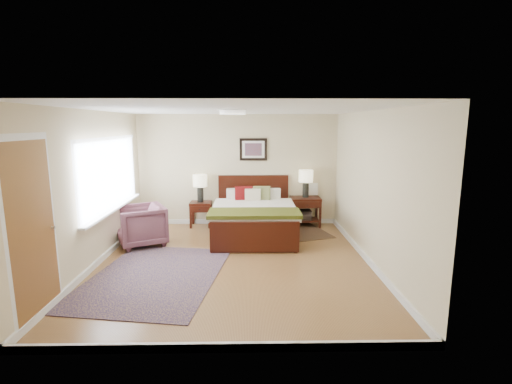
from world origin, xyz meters
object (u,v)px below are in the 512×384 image
at_px(armchair, 141,225).
at_px(lamp_left, 200,183).
at_px(bed, 254,212).
at_px(nightstand_right, 305,209).
at_px(rug_persian, 155,276).
at_px(nightstand_left, 201,207).
at_px(lamp_right, 306,179).

bearing_deg(armchair, lamp_left, 117.29).
height_order(bed, nightstand_right, bed).
relative_size(nightstand_right, rug_persian, 0.25).
bearing_deg(nightstand_left, bed, -32.94).
xyz_separation_m(nightstand_right, lamp_left, (-2.36, 0.01, 0.59)).
distance_m(nightstand_left, rug_persian, 2.87).
bearing_deg(rug_persian, armchair, 120.83).
xyz_separation_m(nightstand_right, lamp_right, (0.00, 0.01, 0.69)).
xyz_separation_m(lamp_left, lamp_right, (2.36, 0.00, 0.10)).
bearing_deg(lamp_left, lamp_right, 0.00).
relative_size(nightstand_right, armchair, 0.78).
bearing_deg(lamp_left, armchair, -126.05).
height_order(bed, lamp_left, lamp_left).
relative_size(nightstand_left, nightstand_right, 0.85).
bearing_deg(nightstand_right, lamp_right, 90.00).
bearing_deg(bed, nightstand_right, 33.57).
distance_m(bed, rug_persian, 2.60).
height_order(lamp_right, armchair, lamp_right).
bearing_deg(bed, lamp_left, 146.38).
xyz_separation_m(armchair, rug_persian, (0.63, -1.51, -0.38)).
xyz_separation_m(bed, armchair, (-2.15, -0.53, -0.13)).
height_order(nightstand_left, lamp_right, lamp_right).
xyz_separation_m(nightstand_right, armchair, (-3.32, -1.31, -0.01)).
xyz_separation_m(nightstand_left, rug_persian, (-0.34, -2.81, -0.43)).
bearing_deg(bed, rug_persian, -126.72).
relative_size(nightstand_left, rug_persian, 0.21).
bearing_deg(nightstand_right, rug_persian, -133.70).
height_order(nightstand_right, lamp_left, lamp_left).
distance_m(nightstand_left, armchair, 1.62).
bearing_deg(lamp_left, nightstand_left, -90.00).
distance_m(lamp_left, armchair, 1.74).
height_order(lamp_left, rug_persian, lamp_left).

